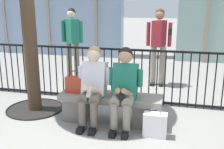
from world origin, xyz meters
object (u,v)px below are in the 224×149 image
(stone_bench, at_px, (110,105))
(shopping_bag, at_px, (155,125))
(seated_person_with_phone, at_px, (93,84))
(handbag_on_bench, at_px, (75,84))
(bystander_at_railing, at_px, (72,38))
(seated_person_companion, at_px, (124,86))
(bystander_further_back, at_px, (159,42))

(stone_bench, xyz_separation_m, shopping_bag, (0.73, -0.32, -0.09))
(stone_bench, relative_size, seated_person_with_phone, 1.32)
(handbag_on_bench, height_order, bystander_at_railing, bystander_at_railing)
(bystander_at_railing, bearing_deg, seated_person_companion, -53.38)
(bystander_at_railing, height_order, bystander_further_back, same)
(handbag_on_bench, relative_size, bystander_further_back, 0.21)
(handbag_on_bench, xyz_separation_m, shopping_bag, (1.31, -0.31, -0.41))
(stone_bench, bearing_deg, bystander_further_back, 75.90)
(stone_bench, height_order, seated_person_with_phone, seated_person_with_phone)
(seated_person_companion, height_order, bystander_further_back, bystander_further_back)
(seated_person_with_phone, bearing_deg, seated_person_companion, 0.00)
(seated_person_companion, bearing_deg, handbag_on_bench, 171.78)
(handbag_on_bench, xyz_separation_m, bystander_at_railing, (-0.95, 2.27, 0.42))
(shopping_bag, bearing_deg, stone_bench, 156.03)
(seated_person_with_phone, bearing_deg, bystander_at_railing, 118.43)
(shopping_bag, bearing_deg, seated_person_with_phone, 168.59)
(shopping_bag, relative_size, bystander_further_back, 0.26)
(seated_person_companion, height_order, shopping_bag, seated_person_companion)
(bystander_further_back, bearing_deg, bystander_at_railing, 177.80)
(handbag_on_bench, bearing_deg, shopping_bag, -13.51)
(seated_person_companion, bearing_deg, shopping_bag, -21.84)
(stone_bench, distance_m, seated_person_companion, 0.47)
(stone_bench, bearing_deg, handbag_on_bench, -179.01)
(seated_person_companion, distance_m, bystander_at_railing, 3.00)
(stone_bench, height_order, bystander_at_railing, bystander_at_railing)
(seated_person_with_phone, distance_m, bystander_at_railing, 2.74)
(seated_person_companion, distance_m, handbag_on_bench, 0.83)
(bystander_at_railing, distance_m, bystander_further_back, 2.08)
(seated_person_companion, xyz_separation_m, shopping_bag, (0.49, -0.20, -0.47))
(seated_person_with_phone, height_order, bystander_further_back, bystander_further_back)
(shopping_bag, height_order, bystander_at_railing, bystander_at_railing)
(shopping_bag, xyz_separation_m, bystander_at_railing, (-2.26, 2.59, 0.82))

